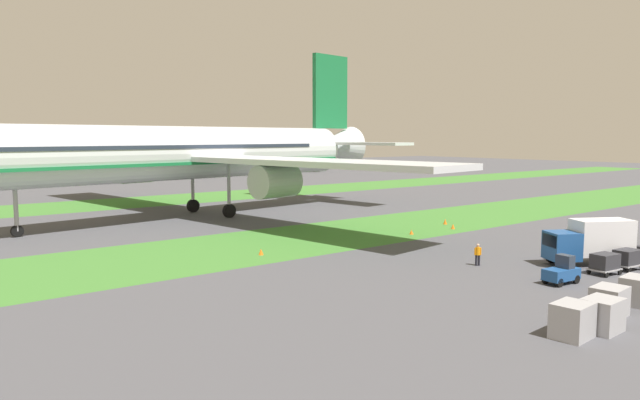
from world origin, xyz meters
The scene contains 18 objects.
grass_strip_near centered at (0.00, 36.06, 0.00)m, with size 320.00×15.27×0.01m, color #3D752D.
grass_strip_far centered at (0.00, 78.60, 0.00)m, with size 320.00×15.27×0.01m, color #3D752D.
airliner centered at (-3.45, 57.55, 8.09)m, with size 60.03×74.27×22.58m.
baggage_tug centered at (0.55, 10.53, 0.81)m, with size 2.73×1.59×1.97m.
cargo_dolly_lead centered at (5.54, 9.96, 0.92)m, with size 2.36×1.74×1.55m.
cargo_dolly_second centered at (8.42, 9.63, 0.92)m, with size 2.36×1.74×1.55m.
catering_truck centered at (8.00, 12.30, 1.95)m, with size 7.18×5.45×3.58m.
ground_crew_marshaller centered at (0.74, 17.61, 0.95)m, with size 0.48×0.36×1.74m.
ground_crew_loader centered at (17.79, 17.52, 0.95)m, with size 0.36×0.49×1.74m.
uld_container_0 centered at (-7.28, 3.98, 0.88)m, with size 2.00×1.60×1.75m, color #A3A3A8.
uld_container_1 centered at (-9.44, 4.46, 0.89)m, with size 2.00×1.60×1.79m, color #A3A3A8.
uld_container_2 centered at (-0.72, 5.02, 0.85)m, with size 2.00×1.60×1.70m, color #A3A3A8.
uld_container_3 centered at (-4.35, 5.00, 0.84)m, with size 2.00×1.60×1.69m, color #A3A3A8.
taxiway_marker_0 centered at (7.77, 31.00, 0.24)m, with size 0.44×0.44×0.48m, color orange.
taxiway_marker_1 centered at (16.05, 33.34, 0.32)m, with size 0.44×0.44×0.64m, color orange.
taxiway_marker_2 centered at (13.98, 30.57, 0.28)m, with size 0.44×0.44×0.56m, color orange.
taxiway_marker_3 centered at (-10.27, 31.76, 0.27)m, with size 0.44×0.44×0.54m, color orange.
distant_tree_line centered at (-2.89, 122.23, 6.72)m, with size 175.70×11.17×11.20m.
Camera 1 is at (-37.18, -9.88, 10.06)m, focal length 32.90 mm.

